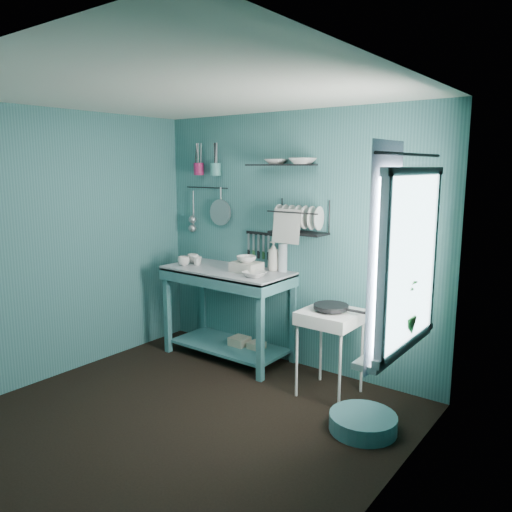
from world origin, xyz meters
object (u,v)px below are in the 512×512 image
Objects in this scene: colander at (220,212)px; floor_basin at (363,423)px; frying_pan at (331,307)px; wash_tub at (246,267)px; hotplate_stand at (330,353)px; work_counter at (229,313)px; utensil_cup_teal at (216,169)px; mug_left at (184,261)px; potted_plant at (397,308)px; storage_tin_large at (240,347)px; mug_right at (193,259)px; utensil_cup_magenta at (199,169)px; mug_mid at (197,261)px; storage_tin_small at (256,351)px; soap_bottle at (273,256)px; water_bottle at (283,258)px; dish_rack at (299,217)px.

colander is 0.55× the size of floor_basin.
floor_basin is (0.51, -0.40, -0.73)m from frying_pan.
floor_basin is (1.53, -0.52, -0.93)m from wash_tub.
hotplate_stand is 0.42m from frying_pan.
utensil_cup_teal is at bearing 149.24° from work_counter.
potted_plant is at bearing -12.39° from mug_left.
utensil_cup_teal is 0.59× the size of storage_tin_large.
storage_tin_large is at bearing 158.62° from potted_plant.
mug_right is 2.66m from potted_plant.
potted_plant is at bearing -19.23° from utensil_cup_magenta.
potted_plant reaches higher than work_counter.
frying_pan is (1.75, 0.02, -0.20)m from mug_left.
mug_mid reaches higher than storage_tin_small.
storage_tin_small is (0.80, 0.08, -0.90)m from mug_right.
colander reaches higher than mug_mid.
utensil_cup_teal is at bearing 160.69° from floor_basin.
mug_right is 0.98m from utensil_cup_magenta.
mug_left reaches higher than work_counter.
utensil_cup_magenta is at bearing 169.41° from frying_pan.
frying_pan is at bearing -5.99° from work_counter.
mug_left is 2.61m from potted_plant.
utensil_cup_magenta reaches higher than soap_bottle.
frying_pan is at bearing -10.59° from utensil_cup_magenta.
soap_bottle reaches higher than storage_tin_small.
wash_tub is at bearing -20.88° from utensil_cup_teal.
mug_left is 1.07m from water_bottle.
dish_rack is (1.12, 0.21, 0.52)m from mug_mid.
utensil_cup_teal is at bearing 179.66° from soap_bottle.
dish_rack is at bearing 10.84° from mug_mid.
water_bottle reaches higher than work_counter.
potted_plant is 2.07× the size of storage_tin_large.
potted_plant is 0.89× the size of floor_basin.
colander reaches higher than water_bottle.
dish_rack reaches higher than hotplate_stand.
soap_bottle is 0.10m from water_bottle.
colander reaches higher than potted_plant.
mug_mid is 0.85m from soap_bottle.
soap_bottle is 0.82m from colander.
work_counter reaches higher than storage_tin_large.
work_counter reaches higher than storage_tin_small.
work_counter is at bearing 173.64° from frying_pan.
utensil_cup_teal reaches higher than storage_tin_small.
dish_rack is (1.22, 0.31, 0.51)m from mug_left.
work_counter is 4.46× the size of frying_pan.
soap_bottle is 2.30× the size of utensil_cup_magenta.
potted_plant reaches higher than hotplate_stand.
utensil_cup_teal is (-1.60, 0.35, 1.57)m from hotplate_stand.
mug_left is at bearing -113.97° from colander.
frying_pan reaches higher than hotplate_stand.
hotplate_stand is (1.27, -0.14, -0.09)m from work_counter.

